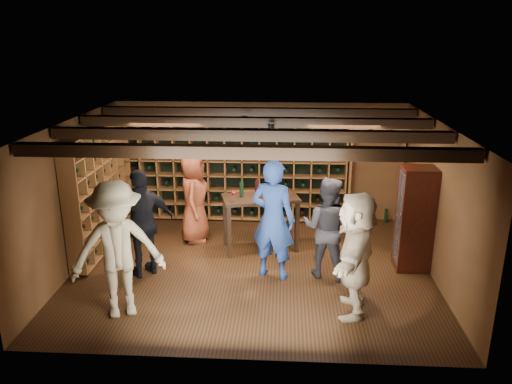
# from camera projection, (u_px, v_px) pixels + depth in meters

# --- Properties ---
(ground) EXTENTS (6.00, 6.00, 0.00)m
(ground) POSITION_uv_depth(u_px,v_px,m) (252.00, 268.00, 8.55)
(ground) COLOR #311C0D
(ground) RESTS_ON ground
(room_shell) EXTENTS (6.00, 6.00, 6.00)m
(room_shell) POSITION_uv_depth(u_px,v_px,m) (252.00, 128.00, 7.86)
(room_shell) COLOR brown
(room_shell) RESTS_ON ground
(wine_rack_back) EXTENTS (4.65, 0.30, 2.20)m
(wine_rack_back) POSITION_uv_depth(u_px,v_px,m) (234.00, 168.00, 10.44)
(wine_rack_back) COLOR brown
(wine_rack_back) RESTS_ON ground
(wine_rack_left) EXTENTS (0.30, 2.65, 2.20)m
(wine_rack_left) POSITION_uv_depth(u_px,v_px,m) (101.00, 187.00, 9.14)
(wine_rack_left) COLOR brown
(wine_rack_left) RESTS_ON ground
(crate_shelf) EXTENTS (1.20, 0.32, 2.07)m
(crate_shelf) POSITION_uv_depth(u_px,v_px,m) (377.00, 150.00, 10.14)
(crate_shelf) COLOR brown
(crate_shelf) RESTS_ON ground
(display_cabinet) EXTENTS (0.55, 0.50, 1.75)m
(display_cabinet) POSITION_uv_depth(u_px,v_px,m) (414.00, 221.00, 8.33)
(display_cabinet) COLOR #37110B
(display_cabinet) RESTS_ON ground
(man_blue_shirt) EXTENTS (0.84, 0.69, 1.99)m
(man_blue_shirt) POSITION_uv_depth(u_px,v_px,m) (273.00, 220.00, 7.99)
(man_blue_shirt) COLOR navy
(man_blue_shirt) RESTS_ON ground
(man_grey_suit) EXTENTS (0.99, 0.87, 1.69)m
(man_grey_suit) POSITION_uv_depth(u_px,v_px,m) (327.00, 228.00, 8.07)
(man_grey_suit) COLOR black
(man_grey_suit) RESTS_ON ground
(guest_red_floral) EXTENTS (0.58, 0.86, 1.74)m
(guest_red_floral) POSITION_uv_depth(u_px,v_px,m) (194.00, 197.00, 9.47)
(guest_red_floral) COLOR #9C301C
(guest_red_floral) RESTS_ON ground
(guest_woman_black) EXTENTS (1.09, 1.02, 1.81)m
(guest_woman_black) POSITION_uv_depth(u_px,v_px,m) (143.00, 223.00, 8.09)
(guest_woman_black) COLOR black
(guest_woman_black) RESTS_ON ground
(guest_khaki) EXTENTS (1.47, 1.16, 1.99)m
(guest_khaki) POSITION_uv_depth(u_px,v_px,m) (117.00, 250.00, 6.88)
(guest_khaki) COLOR #84785B
(guest_khaki) RESTS_ON ground
(guest_beige) EXTENTS (0.79, 1.75, 1.82)m
(guest_beige) POSITION_uv_depth(u_px,v_px,m) (355.00, 254.00, 6.97)
(guest_beige) COLOR #BFAC8C
(guest_beige) RESTS_ON ground
(tasting_table) EXTENTS (1.48, 0.99, 1.30)m
(tasting_table) POSITION_uv_depth(u_px,v_px,m) (260.00, 204.00, 9.07)
(tasting_table) COLOR black
(tasting_table) RESTS_ON ground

